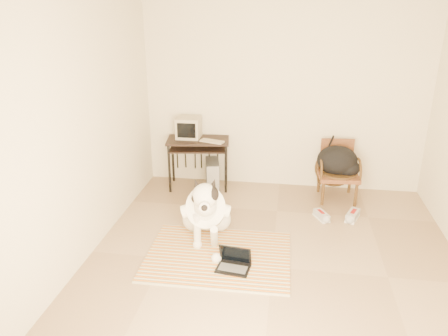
% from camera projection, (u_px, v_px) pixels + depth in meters
% --- Properties ---
extents(floor, '(4.50, 4.50, 0.00)m').
position_uv_depth(floor, '(272.00, 267.00, 4.59)').
color(floor, '#977B5C').
rests_on(floor, ground).
extents(wall_back, '(4.50, 0.00, 4.50)m').
position_uv_depth(wall_back, '(284.00, 96.00, 6.17)').
color(wall_back, beige).
rests_on(wall_back, floor).
extents(wall_front, '(4.50, 0.00, 4.50)m').
position_uv_depth(wall_front, '(260.00, 295.00, 2.03)').
color(wall_front, beige).
rests_on(wall_front, floor).
extents(wall_left, '(0.00, 4.50, 4.50)m').
position_uv_depth(wall_left, '(78.00, 136.00, 4.38)').
color(wall_left, beige).
rests_on(wall_left, floor).
extents(rug, '(1.57, 1.21, 0.02)m').
position_uv_depth(rug, '(218.00, 256.00, 4.77)').
color(rug, orange).
rests_on(rug, floor).
extents(dog, '(0.59, 1.18, 0.88)m').
position_uv_depth(dog, '(206.00, 211.00, 5.03)').
color(dog, white).
rests_on(dog, rug).
extents(laptop, '(0.37, 0.29, 0.24)m').
position_uv_depth(laptop, '(234.00, 263.00, 4.53)').
color(laptop, black).
rests_on(laptop, rug).
extents(computer_desk, '(0.95, 0.61, 0.74)m').
position_uv_depth(computer_desk, '(198.00, 146.00, 6.33)').
color(computer_desk, black).
rests_on(computer_desk, floor).
extents(crt_monitor, '(0.34, 0.33, 0.30)m').
position_uv_depth(crt_monitor, '(189.00, 128.00, 6.33)').
color(crt_monitor, tan).
rests_on(crt_monitor, computer_desk).
extents(desk_keyboard, '(0.36, 0.22, 0.02)m').
position_uv_depth(desk_keyboard, '(212.00, 141.00, 6.18)').
color(desk_keyboard, tan).
rests_on(desk_keyboard, computer_desk).
extents(pc_tower, '(0.28, 0.47, 0.41)m').
position_uv_depth(pc_tower, '(212.00, 174.00, 6.48)').
color(pc_tower, '#49494B').
rests_on(pc_tower, floor).
extents(rattan_chair, '(0.57, 0.55, 0.81)m').
position_uv_depth(rattan_chair, '(338.00, 171.00, 6.07)').
color(rattan_chair, brown).
rests_on(rattan_chair, floor).
extents(backpack, '(0.58, 0.45, 0.40)m').
position_uv_depth(backpack, '(339.00, 162.00, 5.97)').
color(backpack, black).
rests_on(backpack, rattan_chair).
extents(sneaker_left, '(0.22, 0.29, 0.09)m').
position_uv_depth(sneaker_left, '(321.00, 216.00, 5.59)').
color(sneaker_left, silver).
rests_on(sneaker_left, floor).
extents(sneaker_right, '(0.23, 0.32, 0.11)m').
position_uv_depth(sneaker_right, '(353.00, 216.00, 5.58)').
color(sneaker_right, silver).
rests_on(sneaker_right, floor).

